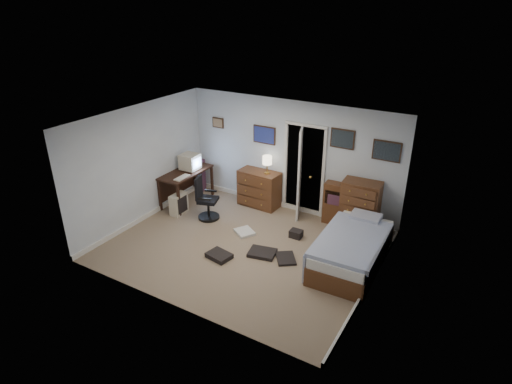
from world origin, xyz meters
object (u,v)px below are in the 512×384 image
computer_desk (183,178)px  office_chair (206,203)px  low_dresser (259,188)px  tall_dresser (360,207)px  bed (351,249)px

computer_desk → office_chair: office_chair is taller
computer_desk → low_dresser: 1.80m
low_dresser → tall_dresser: (2.38, -0.02, 0.14)m
office_chair → low_dresser: office_chair is taller
tall_dresser → bed: tall_dresser is taller
office_chair → bed: (3.32, -0.11, -0.06)m
bed → office_chair: bearing=176.4°
low_dresser → bed: 2.93m
office_chair → tall_dresser: size_ratio=0.87×
bed → computer_desk: bearing=171.2°
office_chair → tall_dresser: (3.06, 1.12, 0.18)m
office_chair → bed: office_chair is taller
low_dresser → bed: size_ratio=0.46×
computer_desk → office_chair: 1.07m
office_chair → low_dresser: bearing=41.0°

